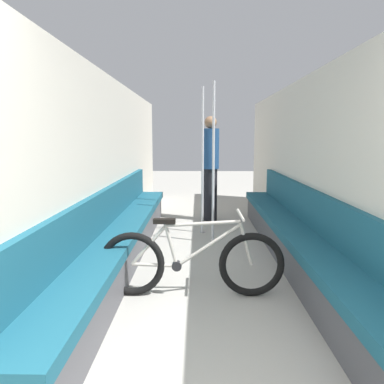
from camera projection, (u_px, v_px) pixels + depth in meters
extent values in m
cube|color=beige|center=(97.00, 169.00, 4.24)|extent=(0.10, 9.50, 2.22)
cube|color=beige|center=(321.00, 169.00, 4.20)|extent=(0.10, 9.50, 2.22)
cube|color=#4C4C51|center=(122.00, 250.00, 4.31)|extent=(0.37, 5.39, 0.35)
cube|color=#195166|center=(122.00, 230.00, 4.28)|extent=(0.44, 5.39, 0.10)
cube|color=#195166|center=(105.00, 208.00, 4.24)|extent=(0.07, 5.39, 0.42)
cube|color=#4C4C51|center=(295.00, 250.00, 4.28)|extent=(0.37, 5.39, 0.35)
cube|color=#195166|center=(296.00, 231.00, 4.25)|extent=(0.44, 5.39, 0.10)
cube|color=#195166|center=(313.00, 209.00, 4.21)|extent=(0.07, 5.39, 0.42)
torus|color=black|center=(132.00, 264.00, 3.45)|extent=(0.60, 0.07, 0.60)
torus|color=black|center=(252.00, 265.00, 3.44)|extent=(0.60, 0.07, 0.60)
cylinder|color=#B7B2A8|center=(154.00, 265.00, 3.45)|extent=(0.41, 0.03, 0.05)
cylinder|color=#B7B2A8|center=(148.00, 246.00, 3.43)|extent=(0.33, 0.03, 0.37)
cylinder|color=#B7B2A8|center=(171.00, 244.00, 3.42)|extent=(0.14, 0.03, 0.43)
cylinder|color=#B7B2A8|center=(208.00, 245.00, 3.42)|extent=(0.60, 0.03, 0.42)
cylinder|color=#B7B2A8|center=(202.00, 224.00, 3.39)|extent=(0.69, 0.03, 0.07)
cylinder|color=#B7B2A8|center=(246.00, 244.00, 3.41)|extent=(0.14, 0.03, 0.40)
cylinder|color=black|center=(177.00, 266.00, 3.45)|extent=(0.09, 0.06, 0.09)
cube|color=black|center=(164.00, 221.00, 3.39)|extent=(0.20, 0.07, 0.04)
cylinder|color=#B7B2A8|center=(241.00, 215.00, 3.37)|extent=(0.02, 0.46, 0.02)
cylinder|color=gray|center=(202.00, 232.00, 5.78)|extent=(0.08, 0.08, 0.01)
cylinder|color=silver|center=(203.00, 161.00, 5.62)|extent=(0.04, 0.04, 2.20)
cylinder|color=gray|center=(213.00, 242.00, 5.23)|extent=(0.08, 0.08, 0.01)
cylinder|color=silver|center=(213.00, 164.00, 5.07)|extent=(0.04, 0.04, 2.20)
cylinder|color=black|center=(210.00, 195.00, 6.58)|extent=(0.25, 0.25, 0.92)
cylinder|color=navy|center=(210.00, 149.00, 6.46)|extent=(0.30, 0.30, 0.69)
sphere|color=#936B4C|center=(211.00, 122.00, 6.40)|extent=(0.21, 0.21, 0.21)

